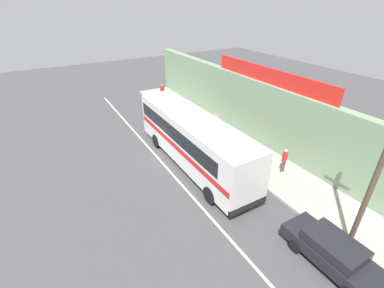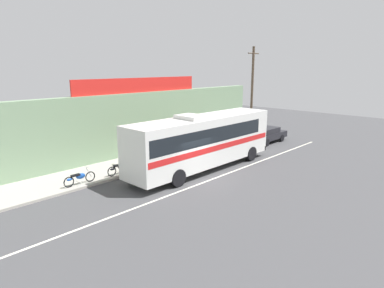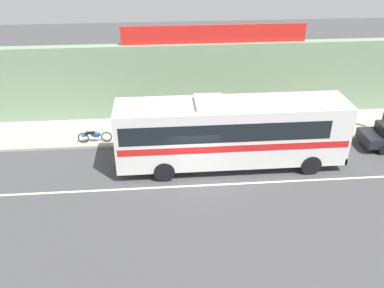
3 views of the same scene
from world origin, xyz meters
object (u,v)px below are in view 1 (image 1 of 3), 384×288
(motorcycle_red, at_px, (201,129))
(pedestrian_near_shop, at_px, (215,121))
(motorcycle_green, at_px, (179,113))
(intercity_bus, at_px, (192,137))
(motorcycle_blue, at_px, (193,124))
(parked_car, at_px, (334,252))
(utility_pole, at_px, (380,167))
(pedestrian_far_left, at_px, (162,90))
(pedestrian_far_right, at_px, (284,159))

(motorcycle_red, bearing_deg, pedestrian_near_shop, 80.84)
(motorcycle_green, bearing_deg, intercity_bus, -21.42)
(intercity_bus, bearing_deg, motorcycle_blue, 148.91)
(motorcycle_green, distance_m, pedestrian_near_shop, 4.34)
(motorcycle_green, bearing_deg, parked_car, -5.63)
(motorcycle_green, xyz_separation_m, motorcycle_red, (3.91, -0.03, 0.00))
(intercity_bus, xyz_separation_m, parked_car, (10.04, 1.16, -1.33))
(parked_car, relative_size, motorcycle_red, 2.32)
(utility_pole, height_order, pedestrian_far_left, utility_pole)
(motorcycle_blue, relative_size, pedestrian_near_shop, 1.18)
(pedestrian_near_shop, bearing_deg, pedestrian_far_left, -177.84)
(motorcycle_blue, bearing_deg, motorcycle_green, 177.94)
(utility_pole, bearing_deg, motorcycle_blue, 179.98)
(pedestrian_near_shop, bearing_deg, parked_car, -12.65)
(intercity_bus, bearing_deg, pedestrian_far_left, 163.92)
(parked_car, height_order, pedestrian_near_shop, pedestrian_near_shop)
(pedestrian_near_shop, height_order, pedestrian_far_left, pedestrian_far_left)
(intercity_bus, distance_m, pedestrian_near_shop, 5.33)
(utility_pole, xyz_separation_m, motorcycle_green, (-17.17, 0.10, -3.87))
(intercity_bus, distance_m, pedestrian_far_left, 13.62)
(motorcycle_blue, bearing_deg, intercity_bus, -31.09)
(motorcycle_blue, distance_m, pedestrian_far_right, 8.86)
(pedestrian_near_shop, distance_m, pedestrian_far_right, 7.28)
(motorcycle_green, height_order, pedestrian_far_left, pedestrian_far_left)
(intercity_bus, bearing_deg, parked_car, 6.61)
(pedestrian_near_shop, relative_size, pedestrian_far_right, 0.97)
(parked_car, bearing_deg, motorcycle_blue, 173.71)
(pedestrian_far_left, bearing_deg, intercity_bus, -16.08)
(parked_car, xyz_separation_m, motorcycle_blue, (-14.65, 1.62, -0.17))
(motorcycle_blue, bearing_deg, pedestrian_far_left, 173.34)
(utility_pole, distance_m, pedestrian_near_shop, 13.54)
(utility_pole, distance_m, pedestrian_far_left, 23.16)
(motorcycle_blue, bearing_deg, motorcycle_red, 3.29)
(motorcycle_blue, distance_m, pedestrian_near_shop, 2.02)
(utility_pole, height_order, pedestrian_far_right, utility_pole)
(parked_car, bearing_deg, utility_pole, 97.09)
(utility_pole, bearing_deg, intercity_bus, -164.26)
(motorcycle_red, relative_size, pedestrian_far_right, 1.14)
(utility_pole, relative_size, motorcycle_red, 4.33)
(motorcycle_red, xyz_separation_m, pedestrian_far_right, (7.47, 1.70, 0.56))
(intercity_bus, height_order, motorcycle_red, intercity_bus)
(parked_car, height_order, motorcycle_blue, parked_car)
(utility_pole, relative_size, motorcycle_green, 4.28)
(pedestrian_near_shop, bearing_deg, motorcycle_green, -163.00)
(pedestrian_near_shop, distance_m, pedestrian_far_left, 9.85)
(parked_car, distance_m, pedestrian_far_right, 6.89)
(motorcycle_blue, height_order, pedestrian_far_left, pedestrian_far_left)
(intercity_bus, distance_m, pedestrian_far_right, 6.16)
(motorcycle_blue, height_order, motorcycle_red, same)
(motorcycle_red, bearing_deg, motorcycle_blue, -176.71)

